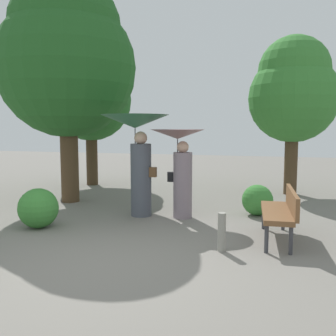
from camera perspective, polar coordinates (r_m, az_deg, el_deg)
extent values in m
plane|color=slate|center=(5.38, -9.80, -13.75)|extent=(40.00, 40.00, 0.00)
cylinder|color=#474C56|center=(7.75, -4.13, -1.84)|extent=(0.43, 0.43, 1.49)
sphere|color=tan|center=(7.68, -4.18, 4.58)|extent=(0.27, 0.27, 0.27)
cylinder|color=#333338|center=(7.75, -5.01, 2.97)|extent=(0.02, 0.02, 0.84)
cone|color=#33724C|center=(7.74, -5.05, 7.08)|extent=(1.39, 1.39, 0.27)
cube|color=brown|center=(7.61, -2.30, -0.62)|extent=(0.14, 0.10, 0.20)
cylinder|color=gray|center=(7.58, 2.25, -2.63)|extent=(0.38, 0.38, 1.33)
sphere|color=tan|center=(7.50, 2.28, 3.20)|extent=(0.24, 0.24, 0.24)
cylinder|color=#333338|center=(7.55, 1.46, 1.69)|extent=(0.02, 0.02, 0.73)
cone|color=gray|center=(7.53, 1.47, 5.17)|extent=(1.09, 1.09, 0.19)
cube|color=black|center=(7.65, 0.50, -1.35)|extent=(0.14, 0.10, 0.20)
cylinder|color=#38383D|center=(7.03, 14.36, -7.22)|extent=(0.06, 0.06, 0.44)
cylinder|color=#38383D|center=(7.05, 17.14, -7.27)|extent=(0.06, 0.06, 0.44)
cylinder|color=#38383D|center=(5.73, 14.76, -10.29)|extent=(0.06, 0.06, 0.44)
cylinder|color=#38383D|center=(5.76, 18.20, -10.33)|extent=(0.06, 0.06, 0.44)
cube|color=brown|center=(6.33, 16.14, -6.52)|extent=(0.54, 1.53, 0.08)
cube|color=brown|center=(6.31, 18.38, -4.83)|extent=(0.16, 1.50, 0.35)
cylinder|color=#42301E|center=(12.14, -11.60, 5.89)|extent=(0.36, 0.36, 3.58)
sphere|color=#235B23|center=(12.17, -11.69, 10.11)|extent=(2.55, 2.55, 2.55)
sphere|color=#235B23|center=(12.24, -11.77, 13.45)|extent=(2.04, 2.04, 2.04)
cylinder|color=#4C3823|center=(10.72, 18.36, 5.42)|extent=(0.35, 0.35, 3.48)
sphere|color=#387F33|center=(10.75, 18.52, 10.06)|extent=(2.38, 2.38, 2.38)
sphere|color=#387F33|center=(10.82, 18.65, 13.73)|extent=(1.90, 1.90, 1.90)
cylinder|color=#4C3823|center=(9.47, -14.95, 7.99)|extent=(0.43, 0.43, 4.32)
sphere|color=#235B23|center=(9.57, -15.14, 14.46)|extent=(3.31, 3.31, 3.31)
sphere|color=#235B23|center=(9.73, -15.29, 19.49)|extent=(2.64, 2.64, 2.64)
sphere|color=#387F33|center=(7.25, -19.15, -5.79)|extent=(0.73, 0.73, 0.73)
sphere|color=#387F33|center=(8.05, 13.45, -4.76)|extent=(0.64, 0.64, 0.64)
cylinder|color=gray|center=(5.66, 8.18, -9.63)|extent=(0.12, 0.12, 0.58)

